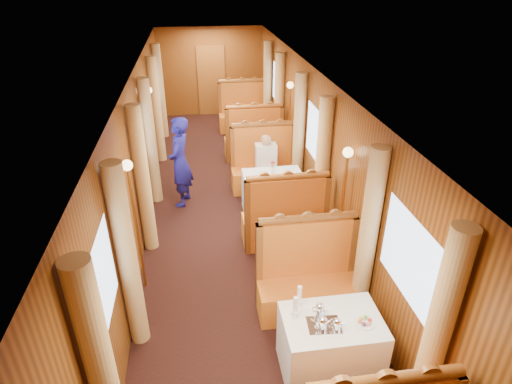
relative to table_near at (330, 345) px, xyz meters
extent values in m
cube|color=brown|center=(-0.75, 9.47, 0.62)|extent=(0.80, 0.04, 2.00)
cube|color=white|center=(0.00, 0.00, 0.00)|extent=(1.05, 0.72, 0.75)
cylinder|color=brown|center=(0.00, -1.17, 0.92)|extent=(1.23, 0.10, 0.10)
cube|color=#BA4114|center=(0.00, 0.95, -0.15)|extent=(1.30, 0.55, 0.45)
cube|color=#BA4114|center=(0.00, 1.17, 0.48)|extent=(1.30, 0.12, 0.80)
cylinder|color=brown|center=(0.00, 1.17, 0.92)|extent=(1.23, 0.10, 0.10)
cube|color=white|center=(0.00, 3.50, 0.00)|extent=(1.05, 0.72, 0.75)
cube|color=#BA4114|center=(0.00, 2.55, -0.15)|extent=(1.30, 0.55, 0.45)
cube|color=#BA4114|center=(0.00, 2.33, 0.48)|extent=(1.30, 0.12, 0.80)
cylinder|color=brown|center=(0.00, 2.33, 0.92)|extent=(1.23, 0.10, 0.10)
cube|color=#BA4114|center=(0.00, 4.45, -0.15)|extent=(1.30, 0.55, 0.45)
cube|color=#BA4114|center=(0.00, 4.67, 0.48)|extent=(1.30, 0.12, 0.80)
cylinder|color=brown|center=(0.00, 4.67, 0.92)|extent=(1.23, 0.10, 0.10)
cube|color=white|center=(0.00, 7.00, 0.00)|extent=(1.05, 0.72, 0.75)
cube|color=#BA4114|center=(0.00, 6.05, -0.15)|extent=(1.30, 0.55, 0.45)
cube|color=#BA4114|center=(0.00, 5.83, 0.48)|extent=(1.30, 0.12, 0.80)
cylinder|color=brown|center=(0.00, 5.83, 0.92)|extent=(1.23, 0.10, 0.10)
cube|color=#BA4114|center=(0.00, 7.95, -0.15)|extent=(1.30, 0.55, 0.45)
cube|color=#BA4114|center=(0.00, 8.16, 0.48)|extent=(1.30, 0.12, 0.80)
cylinder|color=brown|center=(0.00, 8.16, 0.92)|extent=(1.23, 0.10, 0.10)
cube|color=silver|center=(-0.12, -0.07, 0.38)|extent=(0.36, 0.29, 0.01)
cylinder|color=white|center=(0.31, -0.09, 0.38)|extent=(0.21, 0.21, 0.01)
cylinder|color=white|center=(-0.39, 0.10, 0.42)|extent=(0.08, 0.08, 0.08)
cylinder|color=white|center=(-0.39, 0.10, 0.55)|extent=(0.05, 0.05, 0.18)
cylinder|color=white|center=(-0.31, 0.26, 0.42)|extent=(0.08, 0.08, 0.08)
cylinder|color=white|center=(-0.31, 0.26, 0.55)|extent=(0.05, 0.05, 0.18)
cylinder|color=silver|center=(0.00, 3.53, 0.45)|extent=(0.06, 0.06, 0.14)
cylinder|color=silver|center=(0.01, 6.97, 0.45)|extent=(0.06, 0.06, 0.14)
cylinder|color=tan|center=(-2.13, -0.78, 0.80)|extent=(0.22, 0.22, 2.35)
cylinder|color=tan|center=(-2.13, 0.78, 0.80)|extent=(0.22, 0.22, 2.35)
cylinder|color=tan|center=(0.63, -0.78, 0.80)|extent=(0.22, 0.22, 2.35)
cylinder|color=tan|center=(0.63, 0.78, 0.80)|extent=(0.22, 0.22, 2.35)
cylinder|color=tan|center=(-2.13, 2.72, 0.80)|extent=(0.22, 0.22, 2.35)
cylinder|color=tan|center=(-2.13, 4.28, 0.80)|extent=(0.22, 0.22, 2.35)
cylinder|color=tan|center=(0.63, 2.72, 0.80)|extent=(0.22, 0.22, 2.35)
cylinder|color=tan|center=(0.63, 4.28, 0.80)|extent=(0.22, 0.22, 2.35)
cylinder|color=tan|center=(-2.13, 6.22, 0.80)|extent=(0.22, 0.22, 2.35)
cylinder|color=tan|center=(-2.13, 7.78, 0.80)|extent=(0.22, 0.22, 2.35)
cylinder|color=tan|center=(0.63, 6.22, 0.80)|extent=(0.22, 0.22, 2.35)
cylinder|color=tan|center=(0.63, 7.78, 0.80)|extent=(0.22, 0.22, 2.35)
cylinder|color=#BF8C3F|center=(-2.15, 1.75, 0.55)|extent=(0.04, 0.04, 1.85)
sphere|color=#FFD18C|center=(-2.15, 1.75, 1.50)|extent=(0.14, 0.14, 0.14)
cylinder|color=#BF8C3F|center=(0.65, 1.75, 0.55)|extent=(0.04, 0.04, 1.85)
sphere|color=#FFD18C|center=(0.65, 1.75, 1.50)|extent=(0.14, 0.14, 0.14)
cylinder|color=#BF8C3F|center=(-2.15, 5.25, 0.55)|extent=(0.04, 0.04, 1.85)
sphere|color=#FFD18C|center=(-2.15, 5.25, 1.50)|extent=(0.14, 0.14, 0.14)
cylinder|color=#BF8C3F|center=(0.65, 5.25, 0.55)|extent=(0.04, 0.04, 1.85)
sphere|color=#FFD18C|center=(0.65, 5.25, 1.50)|extent=(0.14, 0.14, 0.14)
imported|color=navy|center=(-1.62, 4.08, 0.47)|extent=(0.54, 0.70, 1.70)
cube|color=beige|center=(0.00, 4.28, 0.38)|extent=(0.40, 0.24, 0.55)
sphere|color=tan|center=(0.00, 4.28, 0.74)|extent=(0.20, 0.20, 0.20)
cube|color=beige|center=(0.00, 4.11, 0.15)|extent=(0.36, 0.30, 0.14)
camera|label=1|loc=(-1.28, -3.16, 3.68)|focal=30.00mm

